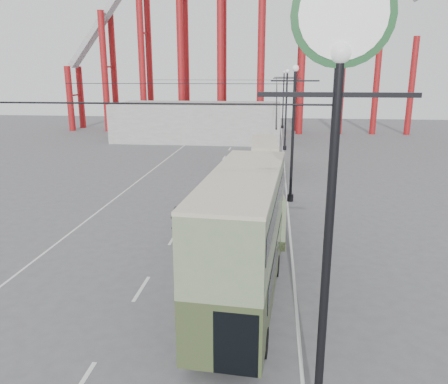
# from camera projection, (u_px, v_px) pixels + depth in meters

# --- Properties ---
(ground) EXTENTS (160.00, 160.00, 0.00)m
(ground) POSITION_uv_depth(u_px,v_px,m) (135.00, 347.00, 14.37)
(ground) COLOR #535255
(ground) RESTS_ON ground
(road_markings) EXTENTS (12.52, 120.00, 0.01)m
(road_markings) POSITION_uv_depth(u_px,v_px,m) (204.00, 192.00, 33.36)
(road_markings) COLOR silver
(road_markings) RESTS_ON ground
(lamp_post_near) EXTENTS (3.20, 0.44, 10.80)m
(lamp_post_near) POSITION_uv_depth(u_px,v_px,m) (336.00, 117.00, 8.83)
(lamp_post_near) COLOR black
(lamp_post_near) RESTS_ON ground
(lamp_post_mid) EXTENTS (3.20, 0.44, 9.32)m
(lamp_post_mid) POSITION_uv_depth(u_px,v_px,m) (293.00, 135.00, 29.80)
(lamp_post_mid) COLOR black
(lamp_post_mid) RESTS_ON ground
(lamp_post_far) EXTENTS (3.20, 0.44, 9.32)m
(lamp_post_far) POSITION_uv_depth(u_px,v_px,m) (286.00, 110.00, 50.90)
(lamp_post_far) COLOR black
(lamp_post_far) RESTS_ON ground
(lamp_post_distant) EXTENTS (3.20, 0.44, 9.32)m
(lamp_post_distant) POSITION_uv_depth(u_px,v_px,m) (283.00, 100.00, 72.00)
(lamp_post_distant) COLOR black
(lamp_post_distant) RESTS_ON ground
(fairground_shed) EXTENTS (22.00, 10.00, 5.00)m
(fairground_shed) POSITION_uv_depth(u_px,v_px,m) (199.00, 122.00, 59.47)
(fairground_shed) COLOR gray
(fairground_shed) RESTS_ON ground
(double_decker_bus) EXTENTS (3.10, 9.90, 5.24)m
(double_decker_bus) POSITION_uv_depth(u_px,v_px,m) (243.00, 234.00, 16.32)
(double_decker_bus) COLOR #3A4A27
(double_decker_bus) RESTS_ON ground
(single_decker_green) EXTENTS (3.68, 10.97, 3.04)m
(single_decker_green) POSITION_uv_depth(u_px,v_px,m) (253.00, 197.00, 25.66)
(single_decker_green) COLOR #6B805E
(single_decker_green) RESTS_ON ground
(single_decker_cream) EXTENTS (2.65, 9.21, 2.84)m
(single_decker_cream) POSITION_uv_depth(u_px,v_px,m) (264.00, 154.00, 40.51)
(single_decker_cream) COLOR beige
(single_decker_cream) RESTS_ON ground
(pedestrian) EXTENTS (0.70, 0.46, 1.91)m
(pedestrian) POSITION_uv_depth(u_px,v_px,m) (177.00, 223.00, 23.54)
(pedestrian) COLOR black
(pedestrian) RESTS_ON ground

